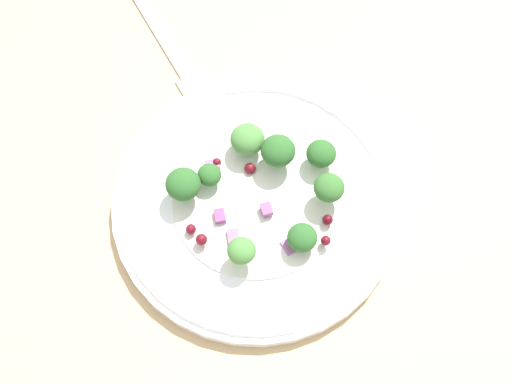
{
  "coord_description": "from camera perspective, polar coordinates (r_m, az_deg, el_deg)",
  "views": [
    {
      "loc": [
        -14.36,
        18.69,
        52.05
      ],
      "look_at": [
        -2.93,
        -0.58,
        2.7
      ],
      "focal_mm": 48.23,
      "sensor_mm": 36.0,
      "label": 1
    }
  ],
  "objects": [
    {
      "name": "ground_plane",
      "position": [
        0.58,
        -2.78,
        -0.61
      ],
      "size": [
        180.0,
        180.0,
        2.0
      ],
      "primitive_type": "cube",
      "color": "tan"
    },
    {
      "name": "plate",
      "position": [
        0.56,
        -0.0,
        -0.78
      ],
      "size": [
        23.42,
        23.42,
        1.7
      ],
      "color": "white",
      "rests_on": "ground_plane"
    },
    {
      "name": "dressing_pool",
      "position": [
        0.55,
        -0.0,
        -0.6
      ],
      "size": [
        13.58,
        13.58,
        0.2
      ],
      "primitive_type": "cylinder",
      "color": "white",
      "rests_on": "plate"
    },
    {
      "name": "broccoli_floret_0",
      "position": [
        0.54,
        6.07,
        0.33
      ],
      "size": [
        2.44,
        2.44,
        2.47
      ],
      "color": "#8EB77A",
      "rests_on": "plate"
    },
    {
      "name": "broccoli_floret_1",
      "position": [
        0.55,
        -3.94,
        1.32
      ],
      "size": [
        1.95,
        1.95,
        1.97
      ],
      "color": "#9EC684",
      "rests_on": "plate"
    },
    {
      "name": "broccoli_floret_2",
      "position": [
        0.54,
        -6.07,
        0.62
      ],
      "size": [
        2.8,
        2.8,
        2.83
      ],
      "color": "#9EC684",
      "rests_on": "plate"
    },
    {
      "name": "broccoli_floret_3",
      "position": [
        0.52,
        -1.21,
        -4.91
      ],
      "size": [
        2.18,
        2.18,
        2.21
      ],
      "color": "#ADD18E",
      "rests_on": "plate"
    },
    {
      "name": "broccoli_floret_4",
      "position": [
        0.56,
        5.42,
        3.16
      ],
      "size": [
        2.44,
        2.44,
        2.47
      ],
      "color": "#ADD18E",
      "rests_on": "plate"
    },
    {
      "name": "broccoli_floret_5",
      "position": [
        0.55,
        1.84,
        3.4
      ],
      "size": [
        2.81,
        2.81,
        2.84
      ],
      "color": "#8EB77A",
      "rests_on": "plate"
    },
    {
      "name": "broccoli_floret_6",
      "position": [
        0.53,
        3.85,
        -3.81
      ],
      "size": [
        2.34,
        2.34,
        2.37
      ],
      "color": "#9EC684",
      "rests_on": "plate"
    },
    {
      "name": "broccoli_floret_7",
      "position": [
        0.56,
        -0.85,
        4.44
      ],
      "size": [
        2.8,
        2.8,
        2.84
      ],
      "color": "#8EB77A",
      "rests_on": "plate"
    },
    {
      "name": "cranberry_0",
      "position": [
        0.56,
        -0.5,
        1.96
      ],
      "size": [
        0.95,
        0.95,
        0.95
      ],
      "primitive_type": "sphere",
      "color": "maroon",
      "rests_on": "plate"
    },
    {
      "name": "cranberry_1",
      "position": [
        0.57,
        -3.27,
        2.47
      ],
      "size": [
        0.73,
        0.73,
        0.73
      ],
      "primitive_type": "sphere",
      "color": "maroon",
      "rests_on": "plate"
    },
    {
      "name": "cranberry_2",
      "position": [
        0.53,
        -4.55,
        -3.96
      ],
      "size": [
        0.91,
        0.91,
        0.91
      ],
      "primitive_type": "sphere",
      "color": "maroon",
      "rests_on": "plate"
    },
    {
      "name": "cranberry_3",
      "position": [
        0.54,
        -5.28,
        -3.16
      ],
      "size": [
        0.81,
        0.81,
        0.81
      ],
      "primitive_type": "sphere",
      "color": "maroon",
      "rests_on": "plate"
    },
    {
      "name": "cranberry_4",
      "position": [
        0.54,
        6.01,
        -3.69
      ],
      "size": [
        0.79,
        0.79,
        0.79
      ],
      "primitive_type": "sphere",
      "color": "maroon",
      "rests_on": "plate"
    },
    {
      "name": "cranberry_5",
      "position": [
        0.54,
        5.96,
        -2.31
      ],
      "size": [
        0.86,
        0.86,
        0.86
      ],
      "primitive_type": "sphere",
      "color": "#4C0A14",
      "rests_on": "plate"
    },
    {
      "name": "onion_bit_0",
      "position": [
        0.57,
        -3.63,
        2.3
      ],
      "size": [
        1.45,
        1.39,
        0.3
      ],
      "primitive_type": "cube",
      "rotation": [
        0.0,
        0.0,
        0.67
      ],
      "color": "#A35B93",
      "rests_on": "plate"
    },
    {
      "name": "onion_bit_1",
      "position": [
        0.55,
        1.09,
        -1.11
      ],
      "size": [
        1.33,
        1.31,
        0.59
      ],
      "primitive_type": "cube",
      "rotation": [
        0.0,
        0.0,
        0.85
      ],
      "color": "#843D75",
      "rests_on": "plate"
    },
    {
      "name": "onion_bit_2",
      "position": [
        0.58,
        -0.81,
        4.83
      ],
      "size": [
        1.67,
        1.74,
        0.41
      ],
      "primitive_type": "cube",
      "rotation": [
        0.0,
        0.0,
        1.08
      ],
      "color": "#A35B93",
      "rests_on": "plate"
    },
    {
      "name": "onion_bit_3",
      "position": [
        0.55,
        -3.01,
        -1.99
      ],
      "size": [
        1.37,
        1.38,
        0.5
      ],
      "primitive_type": "cube",
      "rotation": [
        0.0,
        0.0,
        2.31
      ],
      "color": "#843D75",
      "rests_on": "plate"
    },
    {
      "name": "onion_bit_4",
      "position": [
        0.54,
        2.91,
        -4.45
      ],
      "size": [
        1.77,
        1.77,
        0.4
      ],
      "primitive_type": "cube",
      "rotation": [
        0.0,
        0.0,
        2.6
      ],
      "color": "#A35B93",
      "rests_on": "plate"
    },
    {
      "name": "onion_bit_5",
      "position": [
        0.54,
        -1.88,
        -3.75
      ],
      "size": [
        1.56,
        1.61,
        0.34
      ],
      "primitive_type": "cube",
      "rotation": [
        0.0,
        0.0,
        2.27
      ],
      "color": "#A35B93",
      "rests_on": "plate"
    },
    {
      "name": "fork",
      "position": [
        0.65,
        -7.53,
        12.39
      ],
      "size": [
        16.96,
        10.95,
        0.5
      ],
      "color": "silver",
      "rests_on": "ground_plane"
    }
  ]
}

